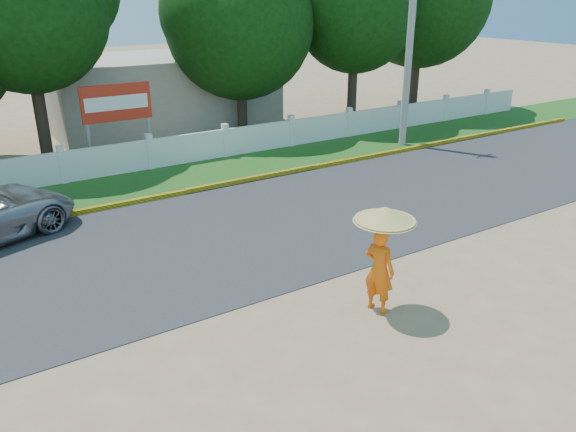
# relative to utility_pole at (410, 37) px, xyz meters

# --- Properties ---
(ground) EXTENTS (120.00, 120.00, 0.00)m
(ground) POSITION_rel_utility_pole_xyz_m (-10.04, -8.90, -4.32)
(ground) COLOR #9E8460
(ground) RESTS_ON ground
(road) EXTENTS (60.00, 7.00, 0.02)m
(road) POSITION_rel_utility_pole_xyz_m (-10.04, -4.40, -4.31)
(road) COLOR #38383A
(road) RESTS_ON ground
(grass_verge) EXTENTS (60.00, 3.50, 0.03)m
(grass_verge) POSITION_rel_utility_pole_xyz_m (-10.04, 0.85, -4.30)
(grass_verge) COLOR #2D601E
(grass_verge) RESTS_ON ground
(curb) EXTENTS (40.00, 0.18, 0.16)m
(curb) POSITION_rel_utility_pole_xyz_m (-10.04, -0.85, -4.24)
(curb) COLOR yellow
(curb) RESTS_ON ground
(fence) EXTENTS (40.00, 0.10, 1.10)m
(fence) POSITION_rel_utility_pole_xyz_m (-10.04, 2.30, -3.77)
(fence) COLOR silver
(fence) RESTS_ON ground
(building_near) EXTENTS (10.00, 6.00, 3.20)m
(building_near) POSITION_rel_utility_pole_xyz_m (-7.04, 9.10, -2.72)
(building_near) COLOR #B7AD99
(building_near) RESTS_ON ground
(utility_pole) EXTENTS (0.28, 0.28, 8.63)m
(utility_pole) POSITION_rel_utility_pole_xyz_m (0.00, 0.00, 0.00)
(utility_pole) COLOR gray
(utility_pole) RESTS_ON ground
(monk_with_parasol) EXTENTS (1.22, 1.22, 2.22)m
(monk_with_parasol) POSITION_rel_utility_pole_xyz_m (-9.49, -9.42, -2.87)
(monk_with_parasol) COLOR #FF640D
(monk_with_parasol) RESTS_ON ground
(billboard) EXTENTS (2.50, 0.13, 2.95)m
(billboard) POSITION_rel_utility_pole_xyz_m (-10.73, 3.40, -2.18)
(billboard) COLOR gray
(billboard) RESTS_ON ground
(tree_row) EXTENTS (35.55, 7.70, 9.18)m
(tree_row) POSITION_rel_utility_pole_xyz_m (-7.47, 5.26, 0.75)
(tree_row) COLOR #473828
(tree_row) RESTS_ON ground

